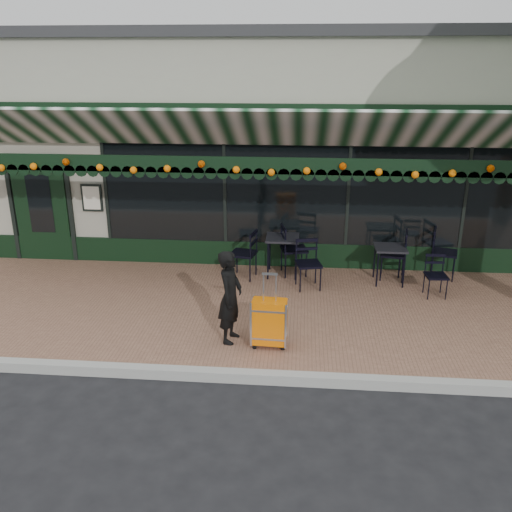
# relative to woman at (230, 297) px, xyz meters

# --- Properties ---
(ground) EXTENTS (80.00, 80.00, 0.00)m
(ground) POSITION_rel_woman_xyz_m (0.48, -0.78, -0.85)
(ground) COLOR black
(ground) RESTS_ON ground
(sidewalk) EXTENTS (18.00, 4.00, 0.15)m
(sidewalk) POSITION_rel_woman_xyz_m (0.48, 1.22, -0.78)
(sidewalk) COLOR brown
(sidewalk) RESTS_ON ground
(curb) EXTENTS (18.00, 0.16, 0.15)m
(curb) POSITION_rel_woman_xyz_m (0.48, -0.86, -0.78)
(curb) COLOR #9E9E99
(curb) RESTS_ON ground
(restaurant_building) EXTENTS (12.00, 9.60, 4.50)m
(restaurant_building) POSITION_rel_woman_xyz_m (0.48, 7.05, 1.42)
(restaurant_building) COLOR #9E9B88
(restaurant_building) RESTS_ON ground
(woman) EXTENTS (0.42, 0.56, 1.40)m
(woman) POSITION_rel_woman_xyz_m (0.00, 0.00, 0.00)
(woman) COLOR black
(woman) RESTS_ON sidewalk
(suitcase) EXTENTS (0.51, 0.30, 1.13)m
(suitcase) POSITION_rel_woman_xyz_m (0.58, -0.14, -0.32)
(suitcase) COLOR orange
(suitcase) RESTS_ON sidewalk
(cafe_table_a) EXTENTS (0.57, 0.57, 0.71)m
(cafe_table_a) POSITION_rel_woman_xyz_m (2.65, 2.50, -0.07)
(cafe_table_a) COLOR black
(cafe_table_a) RESTS_ON sidewalk
(cafe_table_b) EXTENTS (0.63, 0.63, 0.78)m
(cafe_table_b) POSITION_rel_woman_xyz_m (0.65, 2.72, -0.00)
(cafe_table_b) COLOR black
(cafe_table_b) RESTS_ON sidewalk
(chair_a_left) EXTENTS (0.56, 0.56, 0.97)m
(chair_a_left) POSITION_rel_woman_xyz_m (2.75, 2.72, -0.22)
(chair_a_left) COLOR black
(chair_a_left) RESTS_ON sidewalk
(chair_a_right) EXTENTS (0.60, 0.60, 0.97)m
(chair_a_right) POSITION_rel_woman_xyz_m (3.73, 2.87, -0.22)
(chair_a_right) COLOR black
(chair_a_right) RESTS_ON sidewalk
(chair_a_front) EXTENTS (0.40, 0.40, 0.76)m
(chair_a_front) POSITION_rel_woman_xyz_m (3.38, 1.92, -0.32)
(chair_a_front) COLOR black
(chair_a_front) RESTS_ON sidewalk
(chair_b_left) EXTENTS (0.56, 0.56, 0.95)m
(chair_b_left) POSITION_rel_woman_xyz_m (-0.09, 2.51, -0.22)
(chair_b_left) COLOR black
(chair_b_left) RESTS_ON sidewalk
(chair_b_right) EXTENTS (0.60, 0.60, 1.00)m
(chair_b_right) POSITION_rel_woman_xyz_m (0.87, 2.79, -0.20)
(chair_b_right) COLOR black
(chair_b_right) RESTS_ON sidewalk
(chair_b_front) EXTENTS (0.54, 0.54, 0.91)m
(chair_b_front) POSITION_rel_woman_xyz_m (1.15, 2.10, -0.25)
(chair_b_front) COLOR black
(chair_b_front) RESTS_ON sidewalk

